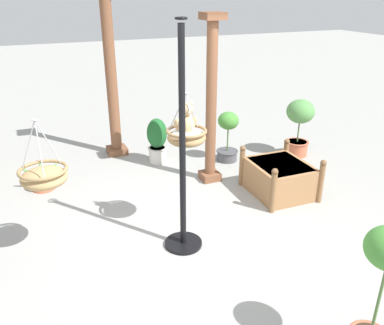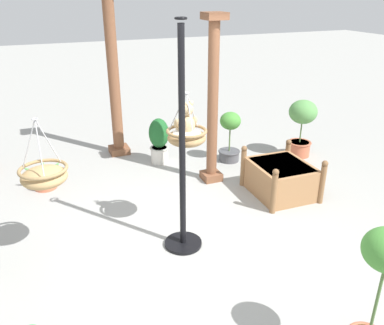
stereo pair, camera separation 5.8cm
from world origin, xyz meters
TOP-DOWN VIEW (x-y plane):
  - ground_plane at (0.00, 0.00)m, footprint 40.00×40.00m
  - display_pole_central at (-0.16, -0.02)m, footprint 0.44×0.44m
  - hanging_basket_with_teddy at (-0.01, 0.23)m, footprint 0.47×0.47m
  - teddy_bear at (-0.01, 0.25)m, footprint 0.28×0.24m
  - hanging_basket_left_high at (-1.57, 0.32)m, footprint 0.50×0.50m
  - greenhouse_pillar_right at (0.88, 1.47)m, footprint 0.30×0.30m
  - greenhouse_pillar_far_back at (-0.22, 3.11)m, footprint 0.36×0.36m
  - wooden_planter_box at (1.62, 0.65)m, footprint 0.88×0.99m
  - potted_plant_fern_front at (0.33, 2.43)m, footprint 0.34×0.34m
  - potted_plant_flowering_red at (1.49, 2.04)m, footprint 0.38×0.38m
  - potted_plant_tall_leafy at (2.77, 1.77)m, footprint 0.49×0.49m
  - potted_plant_bushy_green at (0.62, -2.08)m, footprint 0.38×0.38m
  - potted_plant_conical_shrub at (-1.58, 2.14)m, footprint 0.53×0.55m

SIDE VIEW (x-z plane):
  - ground_plane at x=0.00m, z-range 0.00..0.00m
  - potted_plant_conical_shrub at x=-1.58m, z-range -0.06..0.32m
  - wooden_planter_box at x=1.62m, z-range -0.07..0.58m
  - potted_plant_fern_front at x=0.33m, z-range 0.02..0.81m
  - potted_plant_flowering_red at x=1.49m, z-range 0.02..0.90m
  - potted_plant_tall_leafy at x=2.77m, z-range 0.09..1.12m
  - potted_plant_bushy_green at x=0.62m, z-range 0.10..1.36m
  - display_pole_central at x=-0.16m, z-range -0.47..2.08m
  - hanging_basket_left_high at x=-1.57m, z-range 0.65..1.38m
  - greenhouse_pillar_right at x=0.88m, z-range -0.05..2.46m
  - hanging_basket_with_teddy at x=-0.01m, z-range 0.96..1.57m
  - greenhouse_pillar_far_back at x=-0.22m, z-range -0.05..2.83m
  - teddy_bear at x=-0.01m, z-range 1.24..1.64m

